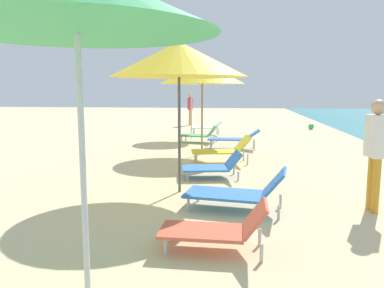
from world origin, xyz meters
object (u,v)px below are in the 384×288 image
object	(u,v)px
lounger_third_shoreside	(213,166)
lounger_farthest_inland	(200,134)
lounger_fourth_inland	(223,149)
person_walking_near	(376,144)
lounger_third_inland	(238,191)
umbrella_fourth	(202,73)
person_walking_mid	(190,106)
lounger_fourth_shoreside	(234,138)
lounger_second_shoreside	(217,228)
beach_ball	(311,127)
umbrella_farthest	(191,78)
lounger_farthest_shoreside	(207,127)
umbrella_third	(179,60)

from	to	relation	value
lounger_third_shoreside	lounger_farthest_inland	distance (m)	5.47
lounger_fourth_inland	person_walking_near	distance (m)	4.41
lounger_third_inland	umbrella_fourth	world-z (taller)	umbrella_fourth
person_walking_mid	lounger_fourth_shoreside	bearing A→B (deg)	-70.49
lounger_third_shoreside	lounger_second_shoreside	bearing A→B (deg)	84.65
lounger_fourth_inland	lounger_third_inland	bearing A→B (deg)	86.06
lounger_third_inland	lounger_fourth_shoreside	size ratio (longest dim) A/B	0.98
umbrella_fourth	person_walking_near	xyz separation A→B (m)	(3.07, -4.91, -1.28)
person_walking_near	beach_ball	bearing A→B (deg)	-103.07
person_walking_mid	beach_ball	xyz separation A→B (m)	(5.91, -1.49, -0.87)
person_walking_near	lounger_fourth_shoreside	bearing A→B (deg)	-77.26
lounger_fourth_inland	person_walking_mid	distance (m)	10.54
umbrella_farthest	person_walking_near	xyz separation A→B (m)	(3.81, -8.47, -1.25)
lounger_farthest_shoreside	person_walking_mid	distance (m)	4.45
lounger_fourth_shoreside	person_walking_near	world-z (taller)	person_walking_near
lounger_second_shoreside	person_walking_near	xyz separation A→B (m)	(2.27, 1.73, 0.76)
lounger_fourth_shoreside	beach_ball	xyz separation A→B (m)	(3.51, 6.39, -0.20)
umbrella_fourth	umbrella_third	bearing A→B (deg)	-90.21
lounger_farthest_shoreside	beach_ball	world-z (taller)	lounger_farthest_shoreside
lounger_third_inland	umbrella_fourth	size ratio (longest dim) A/B	0.59
umbrella_fourth	beach_ball	bearing A→B (deg)	59.49
lounger_third_shoreside	lounger_farthest_inland	size ratio (longest dim) A/B	0.96
lounger_third_inland	person_walking_near	xyz separation A→B (m)	(2.03, 0.18, 0.74)
lounger_third_inland	umbrella_farthest	bearing A→B (deg)	-69.80
lounger_fourth_shoreside	lounger_third_inland	bearing A→B (deg)	91.79
umbrella_third	beach_ball	xyz separation A→B (m)	(4.45, 11.68, -2.23)
umbrella_third	beach_ball	distance (m)	12.69
lounger_third_inland	person_walking_near	size ratio (longest dim) A/B	0.94
lounger_third_inland	lounger_farthest_shoreside	distance (m)	9.97
lounger_third_shoreside	lounger_farthest_shoreside	xyz separation A→B (m)	(-0.77, 7.74, 0.07)
umbrella_third	umbrella_farthest	xyz separation A→B (m)	(-0.73, 7.71, -0.07)
lounger_third_inland	person_walking_near	world-z (taller)	person_walking_near
umbrella_third	lounger_farthest_inland	distance (m)	6.93
lounger_third_shoreside	lounger_third_inland	bearing A→B (deg)	93.94
lounger_third_shoreside	lounger_fourth_inland	xyz separation A→B (m)	(0.13, 1.66, 0.09)
lounger_third_shoreside	lounger_fourth_shoreside	bearing A→B (deg)	-105.30
lounger_fourth_inland	person_walking_mid	xyz separation A→B (m)	(-2.12, 10.31, 0.65)
lounger_fourth_inland	person_walking_near	xyz separation A→B (m)	(2.42, -3.62, 0.69)
lounger_fourth_inland	beach_ball	xyz separation A→B (m)	(3.79, 8.82, -0.21)
lounger_second_shoreside	beach_ball	xyz separation A→B (m)	(3.63, 14.17, -0.14)
person_walking_near	lounger_farthest_inland	bearing A→B (deg)	-72.29
beach_ball	lounger_fourth_shoreside	bearing A→B (deg)	-118.83
umbrella_farthest	umbrella_third	bearing A→B (deg)	-84.63
lounger_fourth_inland	lounger_fourth_shoreside	bearing A→B (deg)	-106.28
lounger_third_inland	lounger_farthest_inland	bearing A→B (deg)	-71.44
lounger_third_inland	beach_ball	xyz separation A→B (m)	(3.39, 12.62, -0.16)
lounger_third_inland	lounger_farthest_shoreside	world-z (taller)	lounger_third_inland
lounger_second_shoreside	lounger_farthest_shoreside	xyz separation A→B (m)	(-1.05, 11.44, 0.05)
umbrella_farthest	person_walking_near	world-z (taller)	umbrella_farthest
lounger_second_shoreside	lounger_fourth_inland	bearing A→B (deg)	-87.60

